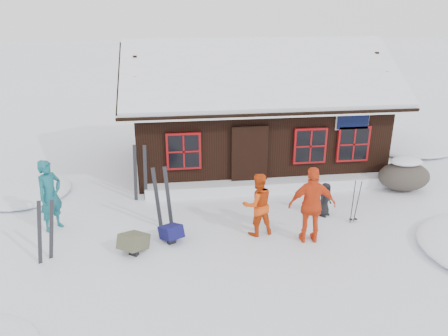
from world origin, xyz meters
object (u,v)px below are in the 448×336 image
Objects in this scene: skier_teal at (50,195)px; skier_crouched at (325,199)px; skier_orange_right at (312,205)px; boulder at (404,175)px; backpack_olive at (134,245)px; ski_pair_left at (45,232)px; ski_poles at (355,202)px; backpack_blue at (171,235)px; skier_orange_left at (258,204)px.

skier_teal is 7.20m from skier_crouched.
skier_orange_right is 4.73m from boulder.
skier_crouched is 1.48× the size of backpack_olive.
skier_teal is 2.63m from backpack_olive.
skier_teal is at bearing 72.65° from ski_pair_left.
ski_poles is at bearing -75.47° from skier_crouched.
skier_crouched is at bearing 46.95° from backpack_olive.
skier_teal reaches higher than skier_crouched.
backpack_blue is (-4.84, -0.33, -0.42)m from ski_poles.
skier_crouched reaches higher than boulder.
ski_poles is at bearing -19.14° from ski_pair_left.
skier_orange_left is 5.54m from boulder.
ski_pair_left is 2.36× the size of backpack_olive.
ski_poles reaches higher than boulder.
skier_orange_left is 0.85× the size of skier_orange_right.
skier_teal is 5.23m from skier_orange_left.
backpack_blue is (-3.37, 0.47, -0.81)m from skier_orange_right.
ski_pair_left is (-6.15, -0.03, -0.25)m from skier_orange_right.
skier_teal is 6.53m from skier_orange_right.
skier_orange_right is 6.16m from ski_pair_left.
backpack_olive is at bearing -172.88° from ski_poles.
skier_orange_right reaches higher than backpack_olive.
boulder is (3.06, 1.39, -0.00)m from skier_crouched.
skier_crouched is (2.04, 0.75, -0.34)m from skier_orange_left.
skier_orange_left is at bearing -18.90° from ski_pair_left.
skier_teal reaches higher than ski_poles.
boulder is (10.24, 1.20, -0.47)m from skier_teal.
boulder is 2.47× the size of backpack_olive.
skier_crouched is (7.18, -0.19, -0.46)m from skier_teal.
skier_orange_right is 1.59m from skier_crouched.
skier_orange_right is 1.71m from ski_poles.
skier_orange_left reaches higher than boulder.
ski_poles reaches higher than backpack_blue.
ski_pair_left is at bearing -164.96° from boulder.
skier_crouched is 7.10m from ski_pair_left.
skier_orange_left is 2.26m from backpack_blue.
backpack_olive is at bearing -3.04° from skier_orange_left.
skier_orange_left is at bearing -157.20° from boulder.
skier_orange_right is at bearing -67.06° from skier_teal.
skier_teal is at bearing 139.70° from skier_crouched.
skier_teal reaches higher than skier_orange_left.
skier_orange_left is at bearing 161.46° from skier_crouched.
skier_teal is at bearing 134.61° from backpack_blue.
backpack_blue is at bearing -9.86° from skier_orange_left.
ski_pair_left is at bearing 151.82° from skier_crouched.
skier_orange_right is at bearing -145.50° from boulder.
ski_pair_left reaches higher than skier_crouched.
ski_poles is 4.87m from backpack_blue.
skier_teal reaches higher than backpack_blue.
ski_poles is at bearing 40.81° from backpack_olive.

